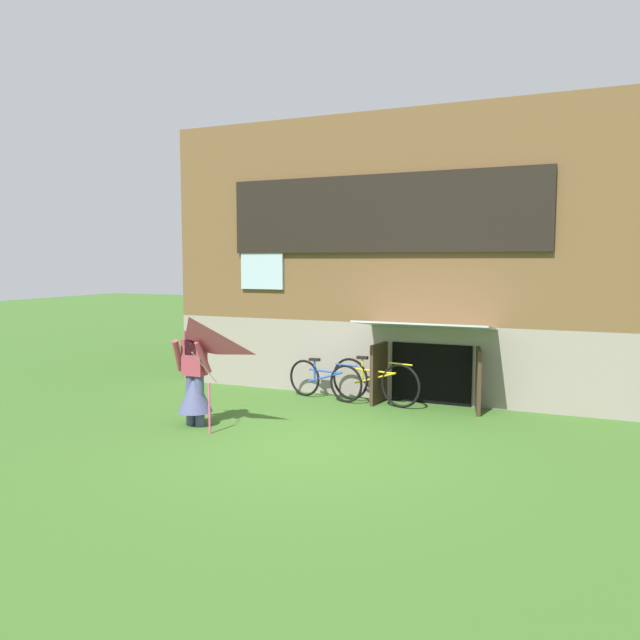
{
  "coord_description": "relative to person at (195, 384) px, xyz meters",
  "views": [
    {
      "loc": [
        3.32,
        -7.51,
        2.48
      ],
      "look_at": [
        -0.42,
        1.26,
        1.57
      ],
      "focal_mm": 34.6,
      "sensor_mm": 36.0,
      "label": 1
    }
  ],
  "objects": [
    {
      "name": "ground_plane",
      "position": [
        2.0,
        -0.15,
        -0.64
      ],
      "size": [
        60.0,
        60.0,
        0.0
      ],
      "primitive_type": "plane",
      "color": "#386023"
    },
    {
      "name": "log_house",
      "position": [
        2.0,
        5.18,
        1.91
      ],
      "size": [
        8.44,
        5.78,
        5.1
      ],
      "color": "gray",
      "rests_on": "ground_plane"
    },
    {
      "name": "person",
      "position": [
        0.0,
        0.0,
        0.0
      ],
      "size": [
        0.6,
        0.52,
        1.52
      ],
      "rotation": [
        0.0,
        0.0,
        -0.19
      ],
      "color": "#474C75",
      "rests_on": "ground_plane"
    },
    {
      "name": "kite",
      "position": [
        0.32,
        -0.57,
        0.63
      ],
      "size": [
        1.03,
        1.03,
        1.59
      ],
      "color": "#E54C7F",
      "rests_on": "ground_plane"
    },
    {
      "name": "bicycle_yellow",
      "position": [
        2.05,
        2.44,
        -0.25
      ],
      "size": [
        1.74,
        0.47,
        0.81
      ],
      "rotation": [
        0.0,
        0.0,
        -0.24
      ],
      "color": "black",
      "rests_on": "ground_plane"
    },
    {
      "name": "bicycle_blue",
      "position": [
        1.12,
        2.41,
        -0.29
      ],
      "size": [
        1.56,
        0.39,
        0.72
      ],
      "rotation": [
        0.0,
        0.0,
        -0.22
      ],
      "color": "black",
      "rests_on": "ground_plane"
    }
  ]
}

